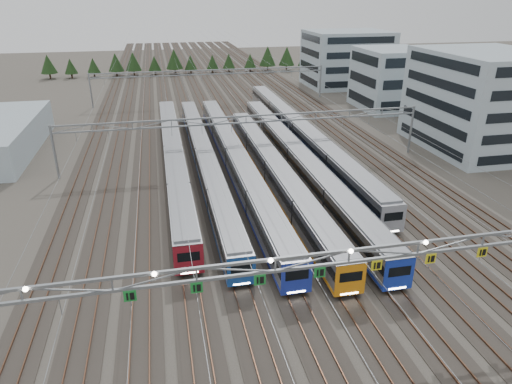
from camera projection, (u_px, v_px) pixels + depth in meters
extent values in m
plane|color=#47423A|center=(341.00, 334.00, 36.47)|extent=(400.00, 400.00, 0.00)
cube|color=#2D2823|center=(205.00, 90.00, 125.89)|extent=(54.00, 260.00, 0.08)
cube|color=brown|center=(109.00, 94.00, 120.96)|extent=(0.08, 260.00, 0.16)
cube|color=brown|center=(294.00, 86.00, 130.71)|extent=(0.08, 260.00, 0.16)
cube|color=brown|center=(202.00, 90.00, 125.70)|extent=(0.08, 260.00, 0.16)
cube|color=brown|center=(208.00, 90.00, 125.98)|extent=(0.08, 260.00, 0.16)
cube|color=black|center=(174.00, 166.00, 70.32)|extent=(2.38, 59.38, 0.36)
cube|color=#9B9EA3|center=(174.00, 155.00, 69.62)|extent=(2.80, 60.59, 3.14)
cube|color=black|center=(173.00, 153.00, 69.47)|extent=(2.86, 60.29, 0.95)
cube|color=maroon|center=(174.00, 164.00, 70.15)|extent=(2.85, 60.29, 0.35)
cube|color=slate|center=(173.00, 145.00, 68.94)|extent=(2.52, 59.38, 0.25)
cube|color=maroon|center=(189.00, 260.00, 42.57)|extent=(2.82, 0.12, 3.14)
cube|color=black|center=(189.00, 257.00, 42.39)|extent=(2.10, 0.10, 0.95)
cube|color=white|center=(190.00, 273.00, 43.07)|extent=(1.68, 0.06, 0.15)
cube|color=black|center=(204.00, 167.00, 69.95)|extent=(2.22, 62.04, 0.34)
cube|color=#9B9EA3|center=(204.00, 157.00, 69.29)|extent=(2.61, 63.31, 2.93)
cube|color=black|center=(204.00, 155.00, 69.15)|extent=(2.67, 62.99, 0.89)
cube|color=#194599|center=(204.00, 165.00, 69.79)|extent=(2.66, 62.99, 0.33)
cube|color=slate|center=(203.00, 147.00, 68.66)|extent=(2.35, 62.04, 0.23)
cube|color=#194599|center=(241.00, 272.00, 41.03)|extent=(2.63, 0.12, 2.93)
cube|color=black|center=(241.00, 269.00, 40.86)|extent=(1.96, 0.10, 0.89)
cube|color=white|center=(242.00, 284.00, 41.49)|extent=(1.57, 0.06, 0.14)
cube|color=black|center=(235.00, 169.00, 69.23)|extent=(2.39, 63.02, 0.36)
cube|color=#9B9EA3|center=(235.00, 158.00, 68.52)|extent=(2.81, 64.31, 3.16)
cube|color=black|center=(235.00, 156.00, 68.37)|extent=(2.87, 63.99, 0.95)
cube|color=#2033B0|center=(235.00, 166.00, 69.06)|extent=(2.86, 63.99, 0.35)
cube|color=slate|center=(235.00, 147.00, 67.84)|extent=(2.53, 63.02, 0.25)
cube|color=#2033B0|center=(297.00, 279.00, 39.81)|extent=(2.83, 0.12, 3.16)
cube|color=black|center=(297.00, 275.00, 39.63)|extent=(2.11, 0.10, 0.95)
cube|color=white|center=(296.00, 292.00, 40.31)|extent=(1.69, 0.06, 0.15)
cube|color=black|center=(274.00, 183.00, 64.29)|extent=(2.37, 52.65, 0.36)
cube|color=#9B9EA3|center=(275.00, 171.00, 63.59)|extent=(2.79, 53.72, 3.14)
cube|color=black|center=(275.00, 168.00, 63.43)|extent=(2.85, 53.45, 0.95)
cube|color=orange|center=(274.00, 180.00, 64.12)|extent=(2.84, 53.45, 0.35)
cube|color=slate|center=(275.00, 160.00, 62.91)|extent=(2.51, 52.65, 0.25)
cube|color=orange|center=(350.00, 280.00, 39.61)|extent=(2.81, 0.12, 3.14)
cube|color=black|center=(351.00, 277.00, 39.43)|extent=(2.09, 0.10, 0.95)
cube|color=white|center=(349.00, 294.00, 40.11)|extent=(1.67, 0.06, 0.15)
cube|color=black|center=(296.00, 169.00, 69.09)|extent=(2.41, 61.62, 0.36)
cube|color=#9B9EA3|center=(296.00, 158.00, 68.38)|extent=(2.83, 62.88, 3.19)
cube|color=black|center=(297.00, 156.00, 68.22)|extent=(2.89, 62.56, 0.96)
cube|color=#1A36BA|center=(296.00, 167.00, 68.92)|extent=(2.88, 62.56, 0.35)
cube|color=slate|center=(297.00, 147.00, 67.69)|extent=(2.55, 61.62, 0.25)
cube|color=#1A36BA|center=(399.00, 275.00, 40.30)|extent=(2.85, 0.12, 3.19)
cube|color=black|center=(400.00, 271.00, 40.12)|extent=(2.12, 0.10, 0.96)
cube|color=white|center=(397.00, 288.00, 40.81)|extent=(1.70, 0.06, 0.15)
cube|color=black|center=(300.00, 142.00, 81.37)|extent=(2.50, 67.49, 0.38)
cube|color=#9B9EA3|center=(300.00, 132.00, 80.63)|extent=(2.94, 68.87, 3.30)
cube|color=black|center=(300.00, 130.00, 80.47)|extent=(3.00, 68.53, 1.00)
cube|color=#9A9DA8|center=(300.00, 140.00, 81.19)|extent=(2.99, 68.53, 0.37)
cube|color=slate|center=(300.00, 123.00, 79.92)|extent=(2.64, 67.49, 0.26)
cube|color=#9A9DA8|center=(393.00, 220.00, 49.88)|extent=(2.96, 0.12, 3.30)
cube|color=black|center=(393.00, 216.00, 49.69)|extent=(2.20, 0.10, 1.00)
cube|color=white|center=(392.00, 231.00, 50.41)|extent=(1.76, 0.06, 0.16)
cube|color=gray|center=(350.00, 251.00, 33.31)|extent=(56.00, 0.22, 0.22)
cube|color=gray|center=(348.00, 262.00, 33.72)|extent=(56.00, 0.22, 0.22)
cube|color=#1A8631|center=(130.00, 296.00, 30.80)|extent=(0.85, 0.06, 0.85)
cube|color=#1A8631|center=(197.00, 288.00, 31.66)|extent=(0.85, 0.06, 0.85)
cube|color=#1A8631|center=(260.00, 280.00, 32.52)|extent=(0.85, 0.06, 0.85)
cube|color=#1A8631|center=(320.00, 272.00, 33.38)|extent=(0.85, 0.06, 0.85)
cube|color=yellow|center=(377.00, 265.00, 34.24)|extent=(0.85, 0.06, 0.85)
cube|color=yellow|center=(431.00, 259.00, 35.10)|extent=(0.85, 0.06, 0.85)
cube|color=yellow|center=(482.00, 252.00, 35.97)|extent=(0.85, 0.06, 0.85)
cylinder|color=gray|center=(54.00, 152.00, 65.27)|extent=(0.36, 0.36, 8.00)
cylinder|color=gray|center=(411.00, 130.00, 75.98)|extent=(0.36, 0.36, 8.00)
cube|color=gray|center=(246.00, 116.00, 69.09)|extent=(56.00, 0.22, 0.22)
cube|color=gray|center=(246.00, 122.00, 69.49)|extent=(56.00, 0.22, 0.22)
cylinder|color=gray|center=(91.00, 91.00, 105.51)|extent=(0.36, 0.36, 8.00)
cylinder|color=gray|center=(320.00, 82.00, 116.23)|extent=(0.36, 0.36, 8.00)
cube|color=gray|center=(210.00, 70.00, 109.33)|extent=(56.00, 0.22, 0.22)
cube|color=gray|center=(211.00, 74.00, 109.74)|extent=(56.00, 0.22, 0.22)
cube|color=#A6BCC7|center=(483.00, 101.00, 76.92)|extent=(18.00, 22.00, 16.28)
cube|color=#A6BCC7|center=(391.00, 79.00, 104.34)|extent=(14.00, 16.00, 13.43)
cube|color=#A6BCC7|center=(346.00, 59.00, 129.53)|extent=(22.00, 18.00, 15.05)
cube|color=#A6BCC7|center=(4.00, 137.00, 76.79)|extent=(10.00, 30.00, 5.41)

